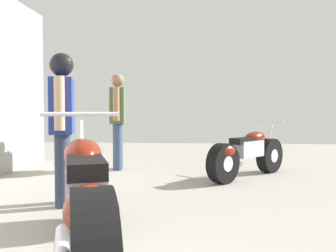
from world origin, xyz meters
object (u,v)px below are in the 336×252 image
object	(u,v)px
mechanic_in_blue	(118,116)
mechanic_with_helmet	(62,114)
motorcycle_maroon_cruiser	(85,201)
motorcycle_black_naked	(247,154)

from	to	relation	value
mechanic_in_blue	mechanic_with_helmet	distance (m)	2.34
motorcycle_maroon_cruiser	mechanic_in_blue	world-z (taller)	mechanic_in_blue
motorcycle_maroon_cruiser	mechanic_with_helmet	world-z (taller)	mechanic_with_helmet
mechanic_in_blue	mechanic_with_helmet	size ratio (longest dim) A/B	1.02
motorcycle_black_naked	mechanic_in_blue	world-z (taller)	mechanic_in_blue
motorcycle_maroon_cruiser	mechanic_in_blue	bearing A→B (deg)	99.36
motorcycle_maroon_cruiser	motorcycle_black_naked	size ratio (longest dim) A/B	1.38
mechanic_in_blue	mechanic_with_helmet	xyz separation A→B (m)	(-0.08, -2.34, 0.04)
motorcycle_maroon_cruiser	mechanic_in_blue	distance (m)	3.85
mechanic_in_blue	motorcycle_black_naked	bearing A→B (deg)	-16.15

